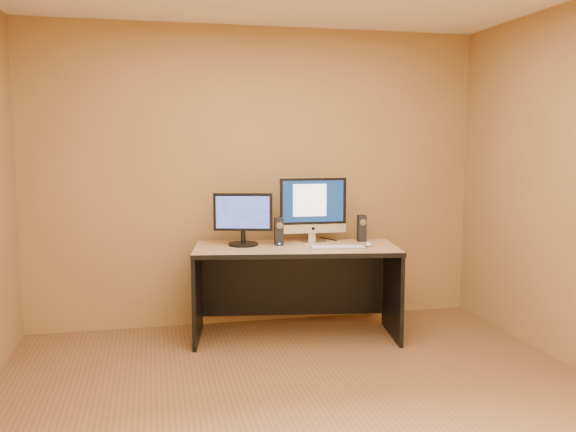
{
  "coord_description": "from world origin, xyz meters",
  "views": [
    {
      "loc": [
        -0.92,
        -3.3,
        1.6
      ],
      "look_at": [
        0.13,
        1.36,
        1.03
      ],
      "focal_mm": 38.0,
      "sensor_mm": 36.0,
      "label": 1
    }
  ],
  "objects": [
    {
      "name": "keyboard",
      "position": [
        0.53,
        1.31,
        0.77
      ],
      "size": [
        0.45,
        0.16,
        0.02
      ],
      "primitive_type": "cube",
      "rotation": [
        0.0,
        0.0,
        -0.1
      ],
      "color": "#B6B6BA",
      "rests_on": "desk"
    },
    {
      "name": "mouse",
      "position": [
        0.8,
        1.34,
        0.78
      ],
      "size": [
        0.09,
        0.12,
        0.04
      ],
      "primitive_type": "ellipsoid",
      "rotation": [
        0.0,
        0.0,
        -0.35
      ],
      "color": "silver",
      "rests_on": "desk"
    },
    {
      "name": "imac",
      "position": [
        0.41,
        1.64,
        1.04
      ],
      "size": [
        0.59,
        0.23,
        0.57
      ],
      "primitive_type": null,
      "rotation": [
        0.0,
        0.0,
        -0.03
      ],
      "color": "silver",
      "rests_on": "desk"
    },
    {
      "name": "cable_a",
      "position": [
        0.58,
        1.76,
        0.76
      ],
      "size": [
        0.09,
        0.21,
        0.01
      ],
      "primitive_type": "cylinder",
      "rotation": [
        1.57,
        0.0,
        0.4
      ],
      "color": "black",
      "rests_on": "desk"
    },
    {
      "name": "speaker_left",
      "position": [
        0.1,
        1.56,
        0.87
      ],
      "size": [
        0.08,
        0.08,
        0.23
      ],
      "primitive_type": null,
      "rotation": [
        0.0,
        0.0,
        -0.08
      ],
      "color": "black",
      "rests_on": "desk"
    },
    {
      "name": "cable_b",
      "position": [
        0.42,
        1.75,
        0.76
      ],
      "size": [
        0.13,
        0.14,
        0.01
      ],
      "primitive_type": "cylinder",
      "rotation": [
        1.57,
        0.0,
        -0.76
      ],
      "color": "black",
      "rests_on": "desk"
    },
    {
      "name": "walls",
      "position": [
        0.0,
        0.0,
        1.3
      ],
      "size": [
        4.0,
        4.0,
        2.6
      ],
      "primitive_type": null,
      "color": "olive",
      "rests_on": "ground"
    },
    {
      "name": "second_monitor",
      "position": [
        -0.19,
        1.61,
        0.98
      ],
      "size": [
        0.54,
        0.36,
        0.43
      ],
      "primitive_type": null,
      "rotation": [
        0.0,
        0.0,
        -0.25
      ],
      "color": "black",
      "rests_on": "desk"
    },
    {
      "name": "desk",
      "position": [
        0.22,
        1.46,
        0.38
      ],
      "size": [
        1.74,
        0.97,
        0.76
      ],
      "primitive_type": null,
      "rotation": [
        0.0,
        0.0,
        -0.16
      ],
      "color": "tan",
      "rests_on": "ground"
    },
    {
      "name": "floor",
      "position": [
        0.0,
        0.0,
        0.0
      ],
      "size": [
        4.0,
        4.0,
        0.0
      ],
      "primitive_type": "plane",
      "color": "brown",
      "rests_on": "ground"
    },
    {
      "name": "speaker_right",
      "position": [
        0.83,
        1.6,
        0.87
      ],
      "size": [
        0.08,
        0.08,
        0.23
      ],
      "primitive_type": null,
      "rotation": [
        0.0,
        0.0,
        -0.07
      ],
      "color": "black",
      "rests_on": "desk"
    }
  ]
}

